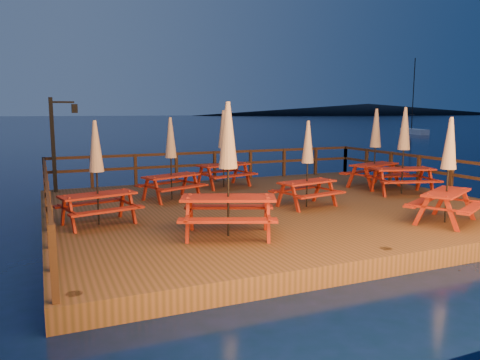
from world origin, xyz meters
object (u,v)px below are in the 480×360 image
at_px(picnic_table_0, 404,149).
at_px(picnic_table_2, 375,147).
at_px(sailboat, 414,131).
at_px(picnic_table_1, 307,162).
at_px(lamp_post, 58,136).

xyz_separation_m(picnic_table_0, picnic_table_2, (0.03, 1.38, -0.02)).
relative_size(sailboat, picnic_table_0, 3.59).
xyz_separation_m(sailboat, picnic_table_1, (-37.23, -35.37, 1.29)).
bearing_deg(sailboat, picnic_table_0, -113.25).
bearing_deg(picnic_table_1, picnic_table_2, 15.03).
height_order(lamp_post, picnic_table_0, lamp_post).
relative_size(sailboat, picnic_table_2, 3.64).
xyz_separation_m(lamp_post, picnic_table_2, (9.87, -3.24, -0.42)).
height_order(picnic_table_1, picnic_table_2, picnic_table_2).
height_order(picnic_table_0, picnic_table_2, picnic_table_0).
bearing_deg(picnic_table_2, picnic_table_1, -169.56).
distance_m(sailboat, picnic_table_1, 51.37).
height_order(lamp_post, sailboat, sailboat).
distance_m(sailboat, picnic_table_2, 47.31).
xyz_separation_m(sailboat, picnic_table_0, (-33.45, -34.84, 1.48)).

